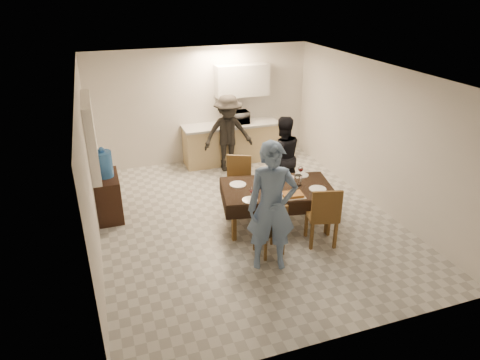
% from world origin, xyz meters
% --- Properties ---
extents(floor, '(5.00, 6.00, 0.02)m').
position_xyz_m(floor, '(0.00, 0.00, 0.00)').
color(floor, beige).
rests_on(floor, ground).
extents(ceiling, '(5.00, 6.00, 0.02)m').
position_xyz_m(ceiling, '(0.00, 0.00, 2.60)').
color(ceiling, white).
rests_on(ceiling, wall_back).
extents(wall_back, '(5.00, 0.02, 2.60)m').
position_xyz_m(wall_back, '(0.00, 3.00, 1.30)').
color(wall_back, silver).
rests_on(wall_back, floor).
extents(wall_front, '(5.00, 0.02, 2.60)m').
position_xyz_m(wall_front, '(0.00, -3.00, 1.30)').
color(wall_front, silver).
rests_on(wall_front, floor).
extents(wall_left, '(0.02, 6.00, 2.60)m').
position_xyz_m(wall_left, '(-2.50, 0.00, 1.30)').
color(wall_left, silver).
rests_on(wall_left, floor).
extents(wall_right, '(0.02, 6.00, 2.60)m').
position_xyz_m(wall_right, '(2.50, 0.00, 1.30)').
color(wall_right, silver).
rests_on(wall_right, floor).
extents(stub_partition, '(0.15, 1.40, 2.10)m').
position_xyz_m(stub_partition, '(-2.42, 1.20, 1.05)').
color(stub_partition, white).
rests_on(stub_partition, floor).
extents(kitchen_base_cabinet, '(2.20, 0.60, 0.86)m').
position_xyz_m(kitchen_base_cabinet, '(0.60, 2.68, 0.43)').
color(kitchen_base_cabinet, tan).
rests_on(kitchen_base_cabinet, floor).
extents(kitchen_worktop, '(2.24, 0.64, 0.05)m').
position_xyz_m(kitchen_worktop, '(0.60, 2.68, 0.89)').
color(kitchen_worktop, '#A6A6A1').
rests_on(kitchen_worktop, kitchen_base_cabinet).
extents(upper_cabinet, '(1.20, 0.34, 0.70)m').
position_xyz_m(upper_cabinet, '(0.90, 2.82, 1.85)').
color(upper_cabinet, silver).
rests_on(upper_cabinet, wall_back).
extents(dining_table, '(2.01, 1.41, 0.72)m').
position_xyz_m(dining_table, '(0.44, -0.33, 0.69)').
color(dining_table, black).
rests_on(dining_table, floor).
extents(chair_near_left, '(0.46, 0.46, 0.47)m').
position_xyz_m(chair_near_left, '(-0.01, -1.16, 0.53)').
color(chair_near_left, brown).
rests_on(chair_near_left, floor).
extents(chair_near_right, '(0.57, 0.57, 0.56)m').
position_xyz_m(chair_near_right, '(0.89, -1.18, 0.63)').
color(chair_near_right, brown).
rests_on(chair_near_right, floor).
extents(chair_far_left, '(0.60, 0.62, 0.54)m').
position_xyz_m(chair_far_left, '(-0.01, 0.33, 0.61)').
color(chair_far_left, brown).
rests_on(chair_far_left, floor).
extents(chair_far_right, '(0.58, 0.62, 0.50)m').
position_xyz_m(chair_far_right, '(0.89, 0.33, 0.57)').
color(chair_far_right, brown).
rests_on(chair_far_right, floor).
extents(console, '(0.42, 0.85, 0.78)m').
position_xyz_m(console, '(-2.28, 0.92, 0.39)').
color(console, black).
rests_on(console, floor).
extents(water_jug, '(0.30, 0.30, 0.46)m').
position_xyz_m(water_jug, '(-2.28, 0.92, 1.01)').
color(water_jug, '#3778CD').
rests_on(water_jug, console).
extents(wine_bottle, '(0.08, 0.08, 0.32)m').
position_xyz_m(wine_bottle, '(0.39, -0.28, 0.88)').
color(wine_bottle, black).
rests_on(wine_bottle, dining_table).
extents(water_pitcher, '(0.12, 0.12, 0.19)m').
position_xyz_m(water_pitcher, '(0.79, -0.38, 0.81)').
color(water_pitcher, white).
rests_on(water_pitcher, dining_table).
extents(savoury_tart, '(0.41, 0.33, 0.05)m').
position_xyz_m(savoury_tart, '(0.54, -0.71, 0.74)').
color(savoury_tart, '#B78235').
rests_on(savoury_tart, dining_table).
extents(salad_bowl, '(0.18, 0.18, 0.07)m').
position_xyz_m(salad_bowl, '(0.74, -0.15, 0.75)').
color(salad_bowl, white).
rests_on(salad_bowl, dining_table).
extents(mushroom_dish, '(0.19, 0.19, 0.03)m').
position_xyz_m(mushroom_dish, '(0.39, -0.05, 0.74)').
color(mushroom_dish, white).
rests_on(mushroom_dish, dining_table).
extents(wine_glass_a, '(0.09, 0.09, 0.19)m').
position_xyz_m(wine_glass_a, '(-0.11, -0.58, 0.82)').
color(wine_glass_a, white).
rests_on(wine_glass_a, dining_table).
extents(wine_glass_b, '(0.09, 0.09, 0.20)m').
position_xyz_m(wine_glass_b, '(0.99, -0.08, 0.82)').
color(wine_glass_b, white).
rests_on(wine_glass_b, dining_table).
extents(wine_glass_c, '(0.08, 0.08, 0.18)m').
position_xyz_m(wine_glass_c, '(0.24, -0.03, 0.81)').
color(wine_glass_c, white).
rests_on(wine_glass_c, dining_table).
extents(plate_near_left, '(0.25, 0.25, 0.01)m').
position_xyz_m(plate_near_left, '(-0.16, -0.63, 0.73)').
color(plate_near_left, white).
rests_on(plate_near_left, dining_table).
extents(plate_near_right, '(0.28, 0.28, 0.02)m').
position_xyz_m(plate_near_right, '(1.04, -0.63, 0.73)').
color(plate_near_right, white).
rests_on(plate_near_right, dining_table).
extents(plate_far_left, '(0.28, 0.28, 0.02)m').
position_xyz_m(plate_far_left, '(-0.16, -0.03, 0.73)').
color(plate_far_left, white).
rests_on(plate_far_left, dining_table).
extents(plate_far_right, '(0.25, 0.25, 0.01)m').
position_xyz_m(plate_far_right, '(1.04, -0.03, 0.73)').
color(plate_far_right, white).
rests_on(plate_far_right, dining_table).
extents(microwave, '(0.50, 0.34, 0.28)m').
position_xyz_m(microwave, '(0.74, 2.68, 1.05)').
color(microwave, silver).
rests_on(microwave, kitchen_worktop).
extents(person_near, '(0.81, 0.64, 1.94)m').
position_xyz_m(person_near, '(-0.11, -1.38, 0.97)').
color(person_near, '#6584B0').
rests_on(person_near, floor).
extents(person_far, '(0.82, 0.67, 1.60)m').
position_xyz_m(person_far, '(0.99, 0.72, 0.80)').
color(person_far, black).
rests_on(person_far, floor).
extents(person_kitchen, '(1.10, 0.63, 1.70)m').
position_xyz_m(person_kitchen, '(0.38, 2.23, 0.85)').
color(person_kitchen, black).
rests_on(person_kitchen, floor).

